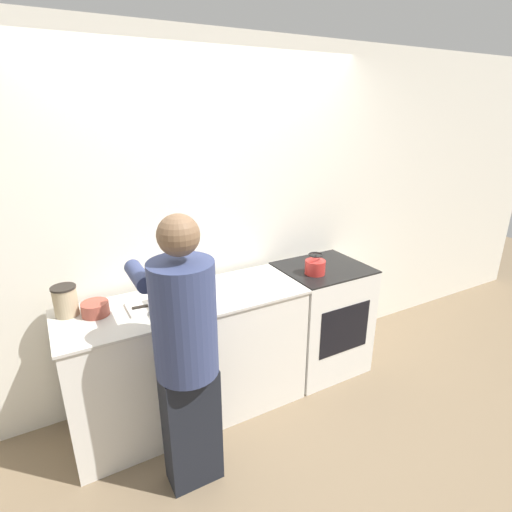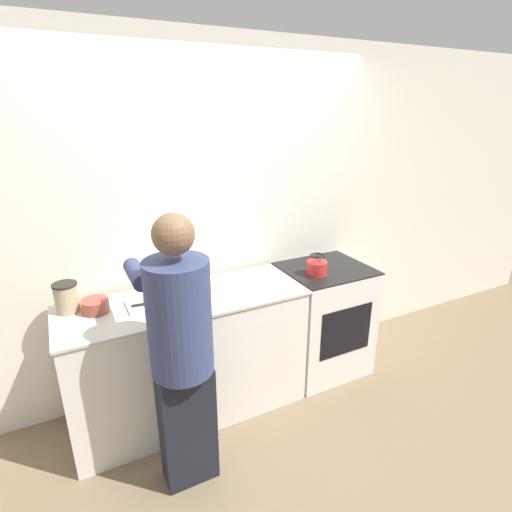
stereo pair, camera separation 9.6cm
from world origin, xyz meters
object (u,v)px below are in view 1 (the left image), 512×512
at_px(person, 186,350).
at_px(bowl_prep, 95,309).
at_px(oven, 321,318).
at_px(cutting_board, 151,305).
at_px(canister_jar, 65,301).
at_px(knife, 152,305).
at_px(kettle, 315,265).

relative_size(person, bowl_prep, 9.95).
xyz_separation_m(person, bowl_prep, (-0.36, 0.60, 0.07)).
height_order(oven, cutting_board, cutting_board).
height_order(person, bowl_prep, person).
height_order(bowl_prep, canister_jar, canister_jar).
relative_size(knife, canister_jar, 1.37).
xyz_separation_m(bowl_prep, canister_jar, (-0.15, 0.08, 0.05)).
height_order(oven, knife, knife).
xyz_separation_m(knife, bowl_prep, (-0.32, 0.08, 0.02)).
bearing_deg(canister_jar, person, -52.98).
bearing_deg(cutting_board, kettle, -3.74).
distance_m(kettle, bowl_prep, 1.57).
bearing_deg(knife, canister_jar, 167.01).
bearing_deg(person, oven, 21.73).
bearing_deg(canister_jar, oven, -4.36).
distance_m(person, bowl_prep, 0.70).
relative_size(bowl_prep, canister_jar, 0.87).
relative_size(kettle, bowl_prep, 0.97).
bearing_deg(person, bowl_prep, 121.16).
xyz_separation_m(oven, person, (-1.35, -0.54, 0.43)).
height_order(oven, canister_jar, canister_jar).
relative_size(cutting_board, bowl_prep, 1.78).
bearing_deg(person, kettle, 21.02).
bearing_deg(person, canister_jar, 127.02).
height_order(person, cutting_board, person).
distance_m(cutting_board, kettle, 1.25).
distance_m(cutting_board, bowl_prep, 0.33).
distance_m(person, canister_jar, 0.86).
xyz_separation_m(knife, kettle, (1.24, -0.06, 0.05)).
xyz_separation_m(kettle, canister_jar, (-1.72, 0.22, 0.02)).
bearing_deg(kettle, cutting_board, 176.26).
xyz_separation_m(oven, kettle, (-0.15, -0.08, 0.52)).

